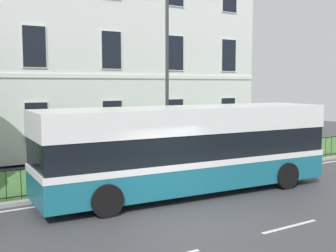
{
  "coord_description": "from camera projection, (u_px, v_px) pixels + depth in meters",
  "views": [
    {
      "loc": [
        -6.58,
        -9.37,
        3.78
      ],
      "look_at": [
        2.16,
        4.53,
        2.14
      ],
      "focal_mm": 45.55,
      "sensor_mm": 36.0,
      "label": 1
    }
  ],
  "objects": [
    {
      "name": "street_lamp_post",
      "position": [
        167.0,
        65.0,
        17.46
      ],
      "size": [
        0.36,
        0.24,
        7.82
      ],
      "color": "#333338",
      "rests_on": "ground_plane"
    },
    {
      "name": "litter_bin",
      "position": [
        90.0,
        168.0,
        15.43
      ],
      "size": [
        0.47,
        0.47,
        1.18
      ],
      "color": "black",
      "rests_on": "ground_plane"
    },
    {
      "name": "iron_verge_railing",
      "position": [
        176.0,
        164.0,
        16.68
      ],
      "size": [
        19.96,
        0.04,
        0.97
      ],
      "color": "black",
      "rests_on": "ground_plane"
    },
    {
      "name": "ground_plane",
      "position": [
        171.0,
        213.0,
        12.53
      ],
      "size": [
        60.0,
        56.0,
        0.18
      ],
      "color": "#414043"
    },
    {
      "name": "georgian_townhouse",
      "position": [
        73.0,
        38.0,
        25.63
      ],
      "size": [
        19.29,
        11.1,
        12.77
      ],
      "color": "silver",
      "rests_on": "ground_plane"
    },
    {
      "name": "single_decker_bus",
      "position": [
        189.0,
        148.0,
        14.63
      ],
      "size": [
        10.56,
        3.13,
        2.99
      ],
      "rotation": [
        0.0,
        0.0,
        -0.06
      ],
      "color": "#19677C",
      "rests_on": "ground_plane"
    }
  ]
}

